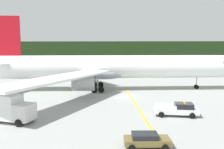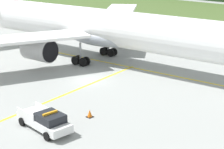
# 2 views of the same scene
# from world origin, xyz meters

# --- Properties ---
(ground) EXTENTS (320.00, 320.00, 0.00)m
(ground) POSITION_xyz_m (0.00, 0.00, 0.00)
(ground) COLOR #979A97
(grass_verge) EXTENTS (320.00, 36.53, 0.04)m
(grass_verge) POSITION_xyz_m (0.00, 58.41, 0.02)
(grass_verge) COLOR #445B2A
(grass_verge) RESTS_ON ground
(distant_tree_line) EXTENTS (288.00, 6.74, 11.91)m
(distant_tree_line) POSITION_xyz_m (0.00, 84.70, 5.95)
(distant_tree_line) COLOR #1E3118
(distant_tree_line) RESTS_ON ground
(taxiway_centerline_main) EXTENTS (76.87, 9.39, 0.01)m
(taxiway_centerline_main) POSITION_xyz_m (-2.61, 7.48, 0.00)
(taxiway_centerline_main) COLOR yellow
(taxiway_centerline_main) RESTS_ON ground
(taxiway_centerline_spur) EXTENTS (4.89, 38.85, 0.01)m
(taxiway_centerline_spur) POSITION_xyz_m (2.33, -11.13, 0.00)
(taxiway_centerline_spur) COLOR yellow
(taxiway_centerline_spur) RESTS_ON ground
(airliner) EXTENTS (57.48, 51.48, 15.56)m
(airliner) POSITION_xyz_m (-3.63, 7.36, 4.85)
(airliner) COLOR white
(airliner) RESTS_ON ground
(ops_pickup_truck) EXTENTS (5.92, 2.62, 1.94)m
(ops_pickup_truck) POSITION_xyz_m (7.12, -11.90, 0.91)
(ops_pickup_truck) COLOR silver
(ops_pickup_truck) RESTS_ON ground
(catering_truck) EXTENTS (7.35, 3.99, 3.61)m
(catering_truck) POSITION_xyz_m (-14.73, -15.80, 1.82)
(catering_truck) COLOR silver
(catering_truck) RESTS_ON ground
(staff_car) EXTENTS (4.42, 2.33, 1.30)m
(staff_car) POSITION_xyz_m (2.11, -22.32, 0.70)
(staff_car) COLOR brown
(staff_car) RESTS_ON ground
(apron_cone) EXTENTS (0.59, 0.59, 0.74)m
(apron_cone) POSITION_xyz_m (7.89, -7.35, 0.36)
(apron_cone) COLOR black
(apron_cone) RESTS_ON ground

